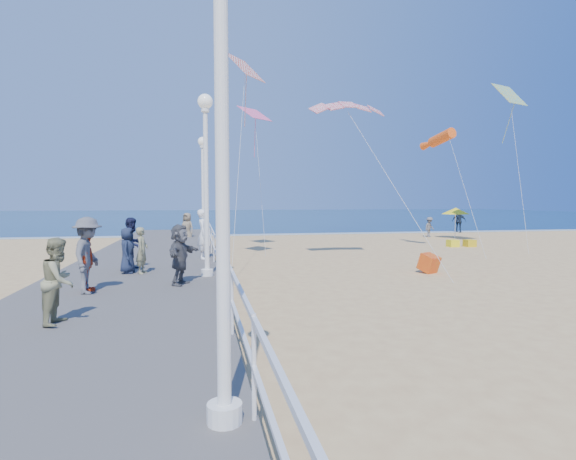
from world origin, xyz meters
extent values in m
plane|color=#DDB574|center=(0.00, 0.00, 0.00)|extent=(160.00, 160.00, 0.00)
cube|color=#0C2A4A|center=(0.00, 65.00, 0.01)|extent=(160.00, 90.00, 0.05)
cube|color=silver|center=(0.00, 20.50, 0.03)|extent=(160.00, 1.20, 0.04)
cube|color=#65615C|center=(-7.50, 0.00, 0.20)|extent=(5.00, 44.00, 0.40)
cube|color=white|center=(-5.05, 0.00, 1.45)|extent=(0.05, 42.00, 0.06)
cube|color=white|center=(-5.05, 0.00, 0.95)|extent=(0.05, 42.00, 0.04)
cylinder|color=white|center=(-5.35, -9.00, 0.50)|extent=(0.36, 0.36, 0.20)
cylinder|color=white|center=(-5.35, -9.00, 2.85)|extent=(0.14, 0.14, 4.70)
cylinder|color=white|center=(-5.35, 0.00, 0.50)|extent=(0.36, 0.36, 0.20)
cylinder|color=white|center=(-5.35, 0.00, 2.85)|extent=(0.14, 0.14, 4.70)
sphere|color=white|center=(-5.35, 0.00, 5.50)|extent=(0.44, 0.44, 0.44)
cylinder|color=white|center=(-5.35, 9.00, 0.50)|extent=(0.36, 0.36, 0.20)
cylinder|color=white|center=(-5.35, 9.00, 2.85)|extent=(0.14, 0.14, 4.70)
sphere|color=white|center=(-5.35, 9.00, 5.50)|extent=(0.44, 0.44, 0.44)
imported|color=white|center=(-5.40, 4.00, 1.35)|extent=(0.57, 0.76, 1.90)
imported|color=#2D64A9|center=(-5.25, 4.15, 1.62)|extent=(0.34, 0.40, 0.74)
imported|color=gray|center=(-8.08, -4.71, 1.19)|extent=(0.68, 0.82, 1.57)
imported|color=#56565B|center=(-8.20, -1.99, 1.32)|extent=(0.76, 1.23, 1.85)
imported|color=red|center=(-8.28, -1.83, 1.14)|extent=(0.46, 0.91, 1.48)
imported|color=#1C253E|center=(-7.74, 0.97, 1.10)|extent=(0.50, 0.72, 1.41)
imported|color=#505054|center=(-6.08, -1.27, 1.21)|extent=(1.02, 1.57, 1.62)
imported|color=#84825B|center=(-7.29, 0.83, 1.11)|extent=(0.43, 0.57, 1.42)
imported|color=#1C1F3E|center=(-7.70, 1.79, 1.24)|extent=(0.96, 1.03, 1.69)
imported|color=#5D5D62|center=(10.77, 16.25, 0.73)|extent=(1.08, 0.91, 1.46)
imported|color=#1B283D|center=(15.43, 19.93, 0.94)|extent=(1.12, 1.09, 1.88)
imported|color=#807258|center=(-6.27, 14.74, 0.94)|extent=(1.09, 1.03, 1.88)
cube|color=red|center=(2.61, 1.43, 0.30)|extent=(0.81, 0.88, 0.74)
cylinder|color=white|center=(11.95, 14.86, 0.90)|extent=(0.05, 0.05, 1.80)
cone|color=yellow|center=(11.95, 14.86, 1.91)|extent=(1.90, 1.90, 0.45)
cube|color=gold|center=(9.59, 9.54, 0.20)|extent=(0.55, 0.55, 0.40)
cube|color=yellow|center=(8.62, 9.69, 0.20)|extent=(0.55, 0.55, 0.40)
cylinder|color=#FF5715|center=(7.01, 8.33, 5.92)|extent=(1.01, 2.71, 1.09)
cube|color=#F45A93|center=(-2.67, 9.88, 7.10)|extent=(1.85, 1.82, 0.77)
cube|color=#199FD6|center=(11.21, 8.69, 8.42)|extent=(1.97, 1.65, 1.26)
cube|color=red|center=(-3.67, 4.87, 7.94)|extent=(1.75, 1.81, 1.05)
camera|label=1|loc=(-5.58, -13.43, 2.64)|focal=28.00mm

